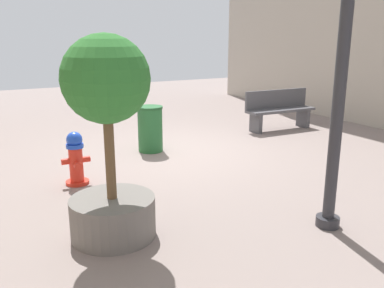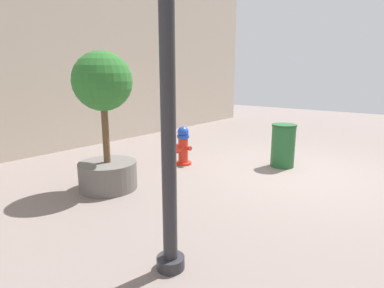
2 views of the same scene
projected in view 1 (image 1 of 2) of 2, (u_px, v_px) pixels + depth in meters
The scene contains 5 objects.
ground_plane at pixel (177, 152), 8.13m from camera, with size 23.40×23.40×0.00m, color gray.
fire_hydrant at pixel (76, 158), 6.27m from camera, with size 0.43×0.41×0.82m.
bench_near at pixel (279, 109), 9.94m from camera, with size 1.78×0.50×0.95m.
planter_tree at pixel (108, 128), 4.42m from camera, with size 0.96×0.96×2.26m.
trash_bin at pixel (150, 129), 8.07m from camera, with size 0.50×0.50×0.89m.
Camera 1 is at (3.45, 7.02, 2.23)m, focal length 38.57 mm.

